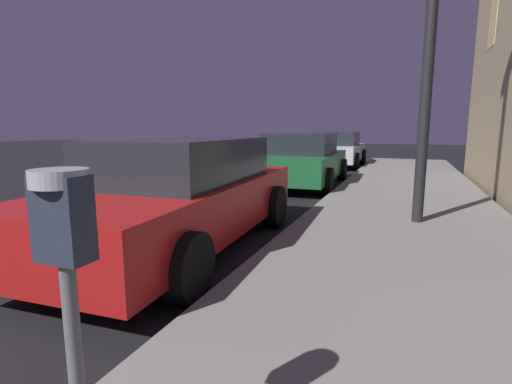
% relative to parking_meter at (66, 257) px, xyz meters
% --- Properties ---
extents(parking_meter, '(0.19, 0.19, 1.28)m').
position_rel_parking_meter_xyz_m(parking_meter, '(0.00, 0.00, 0.00)').
color(parking_meter, '#59595B').
rests_on(parking_meter, sidewalk).
extents(car_red, '(2.12, 4.64, 1.43)m').
position_rel_parking_meter_xyz_m(car_red, '(-1.62, 3.26, -0.40)').
color(car_red, maroon).
rests_on(car_red, ground).
extents(car_green, '(2.24, 4.46, 1.43)m').
position_rel_parking_meter_xyz_m(car_green, '(-1.62, 9.21, -0.41)').
color(car_green, '#19592D').
rests_on(car_green, ground).
extents(car_silver, '(2.04, 4.06, 1.43)m').
position_rel_parking_meter_xyz_m(car_silver, '(-1.62, 15.03, -0.41)').
color(car_silver, '#B7B7BF').
rests_on(car_silver, ground).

